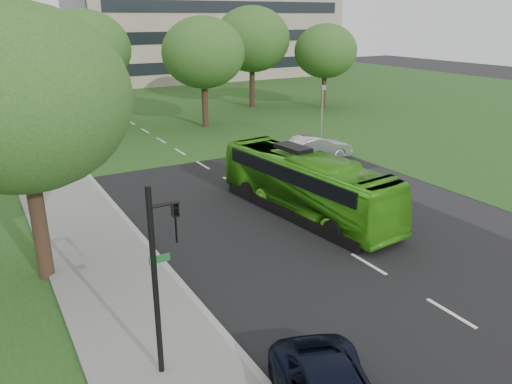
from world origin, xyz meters
TOP-DOWN VIEW (x-y plane):
  - ground at (0.00, 0.00)m, footprint 160.00×160.00m
  - street_surfaces at (-0.38, 22.75)m, footprint 120.00×120.00m
  - tree_park_b at (-3.67, 28.99)m, footprint 7.54×7.54m
  - tree_park_c at (5.25, 25.06)m, footprint 7.06×7.06m
  - tree_park_d at (13.80, 31.76)m, footprint 7.83×7.83m
  - tree_park_e at (20.18, 27.59)m, footprint 6.47×6.47m
  - tree_side_near at (-11.22, 3.31)m, footprint 7.43×7.43m
  - bus at (1.00, 3.76)m, footprint 3.65×11.05m
  - sedan at (7.03, 11.28)m, footprint 5.24×1.84m
  - traffic_light at (-9.17, -4.07)m, footprint 0.88×0.22m
  - camera_pole at (10.00, 14.49)m, footprint 0.43×0.38m

SIDE VIEW (x-z plane):
  - ground at x=0.00m, z-range 0.00..0.00m
  - street_surfaces at x=-0.38m, z-range -0.05..0.10m
  - sedan at x=7.03m, z-range 0.00..1.72m
  - bus at x=1.00m, z-range 0.00..3.02m
  - camera_pole at x=10.00m, z-range 0.66..5.16m
  - traffic_light at x=-9.17m, z-range 0.48..5.97m
  - tree_park_e at x=20.18m, z-range 1.55..10.17m
  - tree_park_c at x=5.25m, z-range 1.67..11.05m
  - tree_park_b at x=-3.67m, z-range 1.72..11.61m
  - tree_side_near at x=-11.22m, z-range 1.76..11.63m
  - tree_park_d at x=13.80m, z-range 1.83..12.18m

